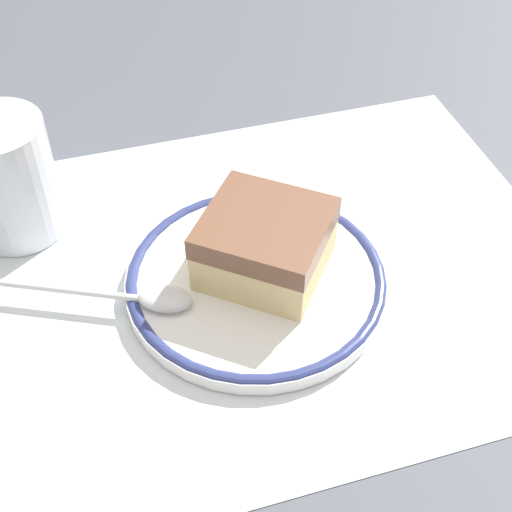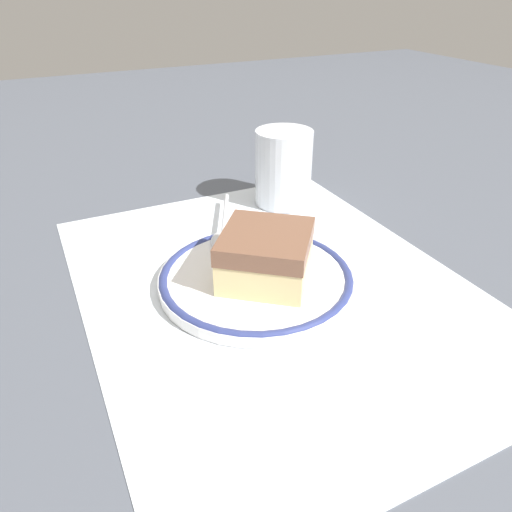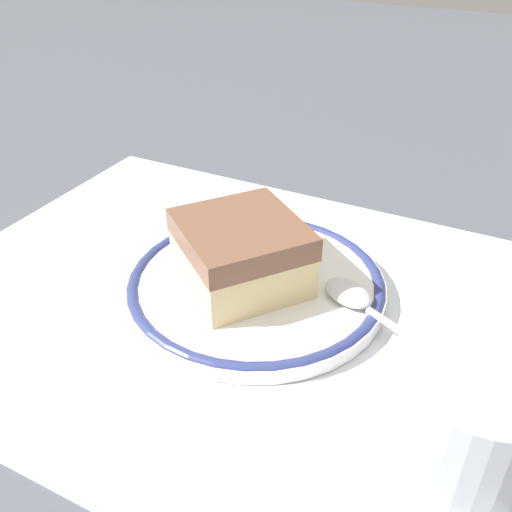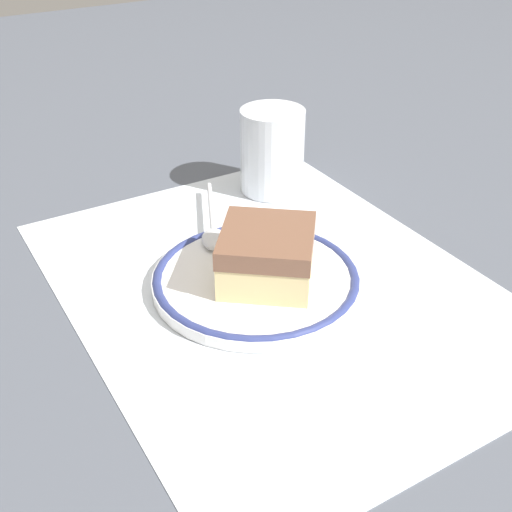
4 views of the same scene
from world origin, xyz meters
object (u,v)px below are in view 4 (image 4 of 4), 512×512
Objects in this scene: plate at (256,279)px; cake_slice at (269,257)px; spoon at (213,231)px; cup at (272,156)px.

plate is 0.03m from cake_slice.
cake_slice is (0.01, 0.01, 0.03)m from plate.
cake_slice is 0.09m from spoon.
spoon is at bearing -56.31° from cup.
cup is (-0.17, 0.11, 0.01)m from cake_slice.
plate is 1.63× the size of cake_slice.
cake_slice is 1.22× the size of cup.
cake_slice is 0.20m from cup.
cup is at bearing 144.03° from plate.
cake_slice is at bearing 4.30° from spoon.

